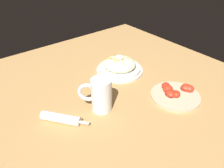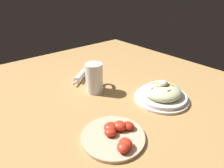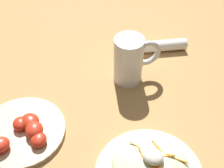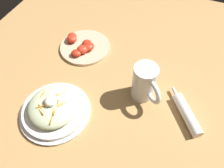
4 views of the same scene
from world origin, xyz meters
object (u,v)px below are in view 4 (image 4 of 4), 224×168
object	(u,v)px
salad_plate	(54,108)
tomato_plate	(83,46)
beer_mug	(144,83)
napkin_roll	(187,114)

from	to	relation	value
salad_plate	tomato_plate	xyz separation A→B (m)	(-0.32, -0.05, -0.02)
beer_mug	napkin_roll	bearing A→B (deg)	78.10
salad_plate	tomato_plate	size ratio (longest dim) A/B	1.13
tomato_plate	beer_mug	bearing A→B (deg)	66.46
salad_plate	tomato_plate	distance (m)	0.32
salad_plate	beer_mug	distance (m)	0.32
napkin_roll	tomato_plate	distance (m)	0.50
tomato_plate	salad_plate	bearing A→B (deg)	9.30
napkin_roll	tomato_plate	size ratio (longest dim) A/B	0.78
salad_plate	beer_mug	world-z (taller)	beer_mug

